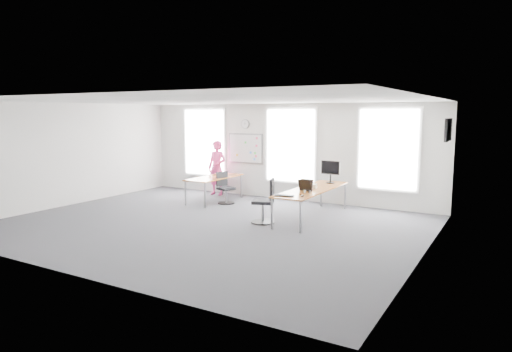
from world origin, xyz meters
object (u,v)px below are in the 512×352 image
Objects in this scene: desk_left at (215,179)px; chair_left at (225,190)px; keyboard at (284,196)px; headphones at (307,191)px; desk_right at (312,191)px; chair_right at (266,204)px; person at (217,168)px; monitor at (330,170)px.

chair_left is (0.46, -0.12, -0.28)m from desk_left.
headphones reaches higher than keyboard.
desk_right is 2.87× the size of chair_right.
keyboard is (3.38, -1.97, 0.09)m from desk_left.
headphones is at bearing -77.46° from desk_right.
person is 4.92m from keyboard.
chair_left is 2.12× the size of keyboard.
monitor is at bearing 138.27° from chair_right.
monitor is (0.06, 1.13, 0.42)m from desk_right.
chair_right is at bearing -156.89° from headphones.
person is at bearing 125.78° from keyboard.
chair_right reaches higher than keyboard.
chair_right is (-0.79, -1.05, -0.24)m from desk_right.
person is at bearing 154.99° from headphones.
desk_left is at bearing 94.83° from chair_left.
desk_left is 1.15× the size of person.
desk_right is at bearing 106.21° from headphones.
keyboard is (0.65, -0.27, 0.30)m from chair_right.
person reaches higher than monitor.
desk_right is 18.28× the size of headphones.
desk_left is at bearing -142.47° from chair_right.
desk_right is 1.53× the size of desk_left.
monitor reaches higher than headphones.
headphones is at bearing -92.27° from chair_left.
keyboard is 0.68m from headphones.
headphones is 0.28× the size of monitor.
chair_right is at bearing -38.12° from person.
chair_left is at bearing -45.42° from person.
desk_right is at bearing 122.66° from chair_right.
desk_left is 3.93m from headphones.
chair_left is (-3.06, 0.53, -0.31)m from desk_right.
headphones is at bearing 88.91° from chair_right.
headphones is (4.25, -2.32, -0.09)m from person.
chair_right is 0.61× the size of person.
chair_right is 1.17× the size of chair_left.
person is at bearing -149.39° from chair_right.
monitor is at bearing 96.79° from headphones.
monitor reaches higher than chair_right.
chair_right is 2.48× the size of keyboard.
desk_right is at bearing -80.90° from chair_left.
person is at bearing 120.82° from desk_left.
chair_right is 1.79× the size of monitor.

